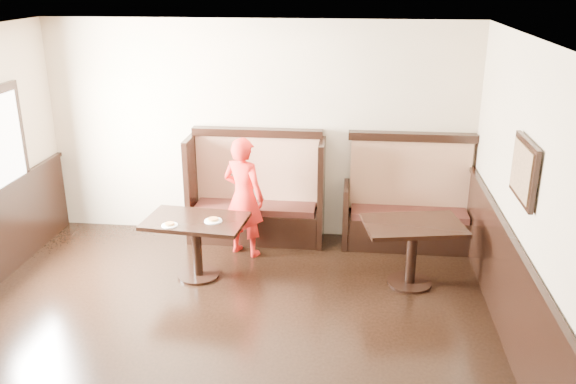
# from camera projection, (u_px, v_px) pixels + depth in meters

# --- Properties ---
(room_shell) EXTENTS (7.00, 7.00, 7.00)m
(room_shell) POSITION_uv_depth(u_px,v_px,m) (165.00, 309.00, 5.10)
(room_shell) COLOR #BFAA8A
(room_shell) RESTS_ON ground
(booth_main) EXTENTS (1.75, 0.72, 1.45)m
(booth_main) POSITION_uv_depth(u_px,v_px,m) (257.00, 200.00, 7.93)
(booth_main) COLOR black
(booth_main) RESTS_ON ground
(booth_neighbor) EXTENTS (1.65, 0.72, 1.45)m
(booth_neighbor) POSITION_uv_depth(u_px,v_px,m) (408.00, 209.00, 7.75)
(booth_neighbor) COLOR black
(booth_neighbor) RESTS_ON ground
(table_main) EXTENTS (1.18, 0.80, 0.71)m
(table_main) POSITION_uv_depth(u_px,v_px,m) (196.00, 233.00, 6.89)
(table_main) COLOR black
(table_main) RESTS_ON ground
(table_neighbor) EXTENTS (1.18, 0.88, 0.74)m
(table_neighbor) POSITION_uv_depth(u_px,v_px,m) (413.00, 239.00, 6.72)
(table_neighbor) COLOR black
(table_neighbor) RESTS_ON ground
(child) EXTENTS (0.64, 0.54, 1.50)m
(child) POSITION_uv_depth(u_px,v_px,m) (244.00, 197.00, 7.41)
(child) COLOR red
(child) RESTS_ON ground
(pizza_plate_left) EXTENTS (0.18, 0.18, 0.03)m
(pizza_plate_left) POSITION_uv_depth(u_px,v_px,m) (170.00, 225.00, 6.66)
(pizza_plate_left) COLOR white
(pizza_plate_left) RESTS_ON table_main
(pizza_plate_right) EXTENTS (0.20, 0.20, 0.04)m
(pizza_plate_right) POSITION_uv_depth(u_px,v_px,m) (213.00, 220.00, 6.78)
(pizza_plate_right) COLOR white
(pizza_plate_right) RESTS_ON table_main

